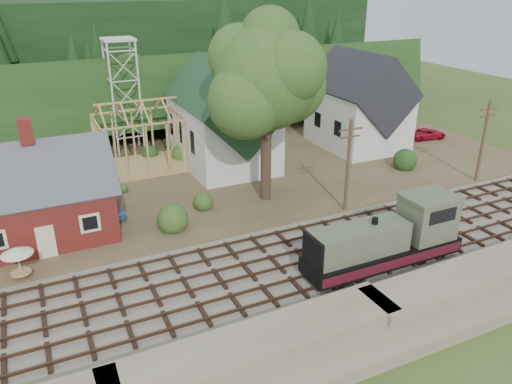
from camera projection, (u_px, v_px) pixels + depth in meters
name	position (u px, v px, depth m)	size (l,w,h in m)	color
ground	(303.00, 260.00, 34.74)	(140.00, 140.00, 0.00)	#384C1E
embankment	(381.00, 333.00, 27.69)	(64.00, 5.00, 1.60)	#7F7259
railroad_bed	(303.00, 259.00, 34.71)	(64.00, 11.00, 0.16)	#726B5B
village_flat	(212.00, 173.00, 49.61)	(64.00, 26.00, 0.30)	brown
hillside	(151.00, 118.00, 69.58)	(70.00, 28.00, 8.00)	#1E3F19
ridge	(127.00, 95.00, 82.85)	(80.00, 20.00, 12.00)	black
depot	(39.00, 200.00, 36.31)	(10.80, 7.41, 9.00)	#5A1415
church	(223.00, 118.00, 49.78)	(8.40, 15.17, 13.00)	silver
farmhouse	(359.00, 106.00, 55.62)	(8.40, 10.80, 10.60)	silver
timber_frame	(140.00, 140.00, 49.34)	(8.20, 6.20, 6.99)	tan
lattice_tower	(120.00, 62.00, 51.62)	(3.20, 3.20, 12.12)	silver
big_tree	(268.00, 85.00, 39.89)	(10.90, 8.40, 14.70)	#38281E
telegraph_pole_near	(348.00, 165.00, 40.11)	(2.20, 0.28, 8.00)	#4C331E
telegraph_pole_far	(483.00, 141.00, 45.98)	(2.20, 0.28, 8.00)	#4C331E
locomotive	(389.00, 240.00, 33.32)	(11.26, 2.82, 4.53)	black
car_blue	(108.00, 208.00, 40.26)	(1.59, 3.94, 1.34)	#628ED2
car_red	(427.00, 134.00, 59.52)	(2.08, 4.51, 1.25)	#AC0D23
patio_set	(17.00, 252.00, 31.47)	(1.98, 1.98, 2.21)	silver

